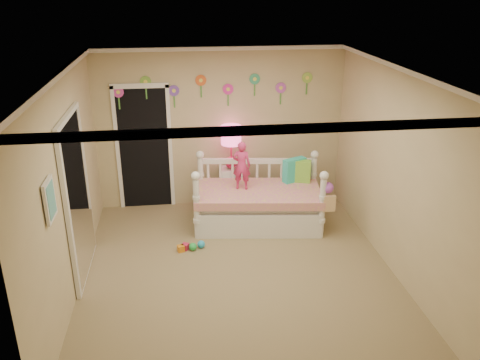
{
  "coord_description": "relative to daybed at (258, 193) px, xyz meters",
  "views": [
    {
      "loc": [
        -0.7,
        -5.51,
        3.54
      ],
      "look_at": [
        0.1,
        0.6,
        1.05
      ],
      "focal_mm": 37.09,
      "sensor_mm": 36.0,
      "label": 1
    }
  ],
  "objects": [
    {
      "name": "wall_picture",
      "position": [
        -2.45,
        -2.24,
        1.03
      ],
      "size": [
        0.05,
        0.34,
        0.42
      ],
      "primitive_type": "cube",
      "color": "white",
      "rests_on": "left_wall"
    },
    {
      "name": "table_lamp",
      "position": [
        -0.33,
        0.72,
        0.63
      ],
      "size": [
        0.33,
        0.33,
        0.72
      ],
      "color": "#D71C4E",
      "rests_on": "nightstand"
    },
    {
      "name": "crown_molding",
      "position": [
        -0.48,
        -1.34,
        2.05
      ],
      "size": [
        4.0,
        4.5,
        0.06
      ],
      "primitive_type": null,
      "color": "white",
      "rests_on": "ceiling"
    },
    {
      "name": "toy_scatter",
      "position": [
        -1.06,
        -1.02,
        -0.47
      ],
      "size": [
        1.22,
        1.5,
        0.11
      ],
      "primitive_type": null,
      "rotation": [
        0.0,
        0.0,
        -0.38
      ],
      "color": "#996666",
      "rests_on": "floor"
    },
    {
      "name": "back_wall",
      "position": [
        -0.48,
        0.91,
        0.78
      ],
      "size": [
        4.0,
        0.01,
        2.6
      ],
      "primitive_type": "cube",
      "color": "tan",
      "rests_on": "floor"
    },
    {
      "name": "hanging_bag",
      "position": [
        0.92,
        -0.57,
        0.11
      ],
      "size": [
        0.2,
        0.16,
        0.36
      ],
      "primitive_type": null,
      "color": "beige",
      "rests_on": "daybed"
    },
    {
      "name": "floor",
      "position": [
        -0.48,
        -1.34,
        -0.52
      ],
      "size": [
        4.0,
        4.5,
        0.01
      ],
      "primitive_type": "cube",
      "color": "#7F684C",
      "rests_on": "ground"
    },
    {
      "name": "pillow_lime",
      "position": [
        0.68,
        0.24,
        0.24
      ],
      "size": [
        0.4,
        0.25,
        0.35
      ],
      "primitive_type": "cube",
      "rotation": [
        0.0,
        0.0,
        -0.33
      ],
      "color": "#81CA3D",
      "rests_on": "daybed"
    },
    {
      "name": "child",
      "position": [
        -0.25,
        0.06,
        0.43
      ],
      "size": [
        0.31,
        0.24,
        0.75
      ],
      "primitive_type": "imported",
      "rotation": [
        0.0,
        0.0,
        2.88
      ],
      "color": "#D5306E",
      "rests_on": "daybed"
    },
    {
      "name": "closet_doorway",
      "position": [
        -1.73,
        0.89,
        0.51
      ],
      "size": [
        0.9,
        0.04,
        2.07
      ],
      "primitive_type": "cube",
      "color": "black",
      "rests_on": "back_wall"
    },
    {
      "name": "left_wall",
      "position": [
        -2.48,
        -1.34,
        0.78
      ],
      "size": [
        0.01,
        4.5,
        2.6
      ],
      "primitive_type": "cube",
      "color": "tan",
      "rests_on": "floor"
    },
    {
      "name": "mirror_closet",
      "position": [
        -2.44,
        -1.04,
        0.53
      ],
      "size": [
        0.07,
        1.3,
        2.1
      ],
      "primitive_type": "cube",
      "color": "white",
      "rests_on": "left_wall"
    },
    {
      "name": "nightstand",
      "position": [
        -0.33,
        0.72,
        -0.19
      ],
      "size": [
        0.43,
        0.34,
        0.67
      ],
      "primitive_type": "cube",
      "rotation": [
        0.0,
        0.0,
        -0.09
      ],
      "color": "white",
      "rests_on": "floor"
    },
    {
      "name": "ceiling",
      "position": [
        -0.48,
        -1.34,
        2.08
      ],
      "size": [
        4.0,
        4.5,
        0.01
      ],
      "primitive_type": "cube",
      "color": "white",
      "rests_on": "floor"
    },
    {
      "name": "daybed",
      "position": [
        0.0,
        0.0,
        0.0
      ],
      "size": [
        2.04,
        1.26,
        1.04
      ],
      "primitive_type": null,
      "rotation": [
        0.0,
        0.0,
        -0.12
      ],
      "color": "white",
      "rests_on": "floor"
    },
    {
      "name": "right_wall",
      "position": [
        1.52,
        -1.34,
        0.78
      ],
      "size": [
        0.01,
        4.5,
        2.6
      ],
      "primitive_type": "cube",
      "color": "tan",
      "rests_on": "floor"
    },
    {
      "name": "flower_decals",
      "position": [
        -0.57,
        0.9,
        1.42
      ],
      "size": [
        3.4,
        0.02,
        0.5
      ],
      "primitive_type": null,
      "color": "#B2668C",
      "rests_on": "back_wall"
    },
    {
      "name": "pillow_turquoise",
      "position": [
        0.62,
        0.26,
        0.25
      ],
      "size": [
        0.39,
        0.27,
        0.37
      ],
      "primitive_type": "cube",
      "rotation": [
        0.0,
        0.0,
        0.43
      ],
      "color": "#29D1A5",
      "rests_on": "daybed"
    }
  ]
}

